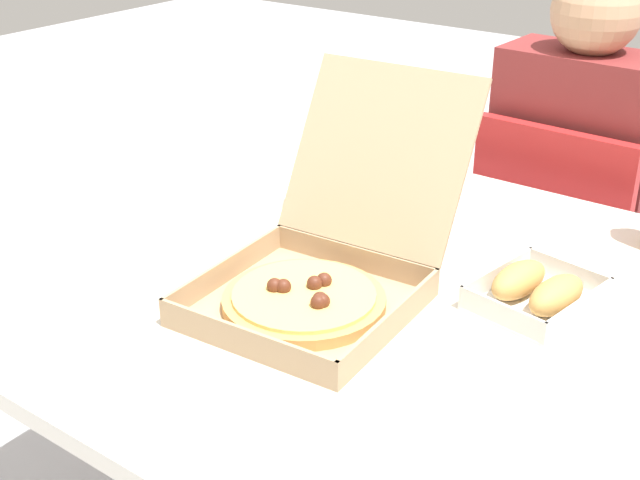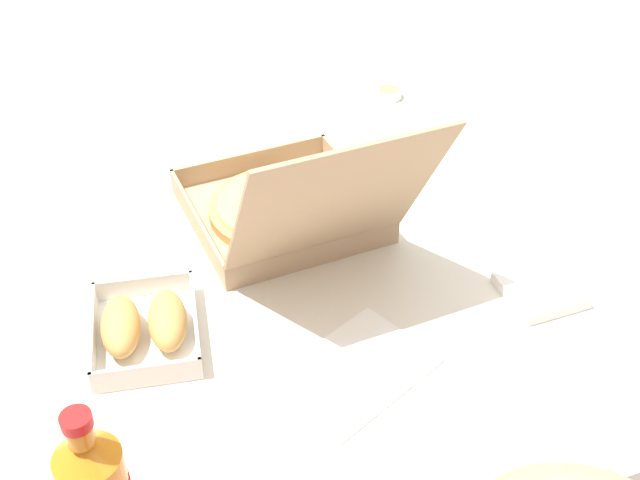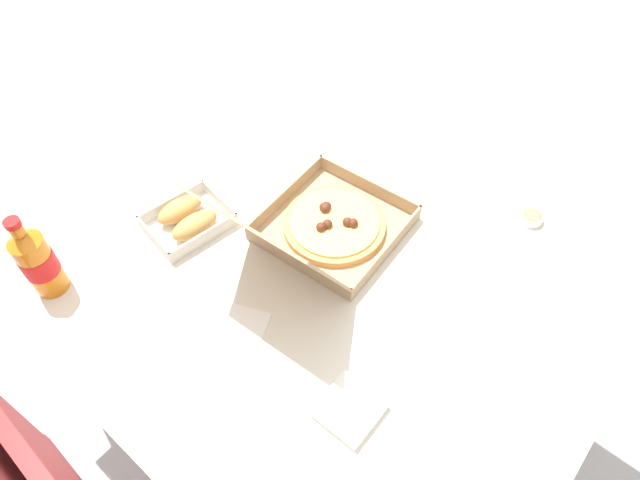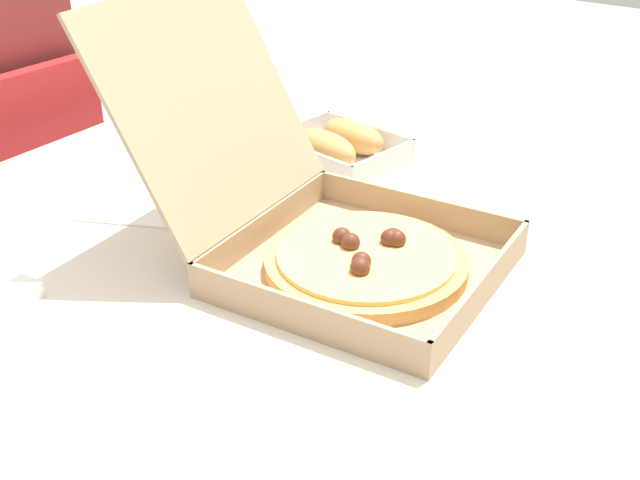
% 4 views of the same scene
% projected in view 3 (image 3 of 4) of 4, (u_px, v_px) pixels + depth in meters
% --- Properties ---
extents(ground_plane, '(10.00, 10.00, 0.00)m').
position_uv_depth(ground_plane, '(315.00, 400.00, 1.85)').
color(ground_plane, '#B2B2B7').
extents(dining_table, '(1.30, 1.06, 0.74)m').
position_uv_depth(dining_table, '(313.00, 288.00, 1.33)').
color(dining_table, silver).
rests_on(dining_table, ground_plane).
extents(pizza_box_open, '(0.33, 0.47, 0.31)m').
position_uv_depth(pizza_box_open, '(324.00, 227.00, 1.30)').
color(pizza_box_open, tan).
rests_on(pizza_box_open, dining_table).
extents(bread_side_box, '(0.18, 0.21, 0.06)m').
position_uv_depth(bread_side_box, '(188.00, 219.00, 1.34)').
color(bread_side_box, white).
rests_on(bread_side_box, dining_table).
extents(cola_bottle, '(0.07, 0.07, 0.22)m').
position_uv_depth(cola_bottle, '(37.00, 261.00, 1.18)').
color(cola_bottle, orange).
rests_on(cola_bottle, dining_table).
extents(paper_menu, '(0.25, 0.22, 0.00)m').
position_uv_depth(paper_menu, '(214.00, 331.00, 1.18)').
color(paper_menu, white).
rests_on(paper_menu, dining_table).
extents(napkin_pile, '(0.11, 0.11, 0.02)m').
position_uv_depth(napkin_pile, '(350.00, 409.00, 1.06)').
color(napkin_pile, white).
rests_on(napkin_pile, dining_table).
extents(dipping_sauce_cup, '(0.06, 0.06, 0.02)m').
position_uv_depth(dipping_sauce_cup, '(532.00, 217.00, 1.36)').
color(dipping_sauce_cup, white).
rests_on(dipping_sauce_cup, dining_table).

